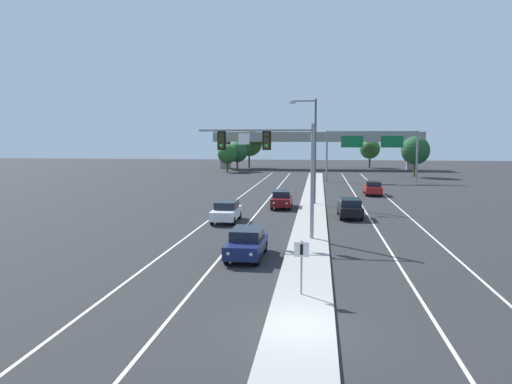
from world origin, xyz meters
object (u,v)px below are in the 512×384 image
(car_receding_black, at_px, (350,208))
(median_sign_post, at_px, (301,259))
(tree_far_right_a, at_px, (415,150))
(overhead_signal_mast, at_px, (275,156))
(tree_far_left_c, at_px, (237,152))
(car_oncoming_navy, at_px, (247,243))
(car_oncoming_darkred, at_px, (282,199))
(highway_sign_gantry, at_px, (372,140))
(street_lamp_median, at_px, (313,145))
(tree_far_right_c, at_px, (370,149))
(tree_far_left_a, at_px, (249,143))
(car_oncoming_white, at_px, (226,211))
(car_receding_red, at_px, (373,188))
(tree_far_left_b, at_px, (227,154))

(car_receding_black, bearing_deg, median_sign_post, -98.75)
(car_receding_black, xyz_separation_m, tree_far_right_a, (13.16, 43.59, 3.58))
(overhead_signal_mast, xyz_separation_m, tree_far_left_c, (-13.01, 63.48, -1.63))
(overhead_signal_mast, distance_m, car_oncoming_navy, 6.81)
(car_receding_black, distance_m, tree_far_right_a, 45.67)
(car_oncoming_darkred, distance_m, highway_sign_gantry, 31.24)
(street_lamp_median, bearing_deg, tree_far_right_a, 65.76)
(median_sign_post, height_order, tree_far_right_c, tree_far_right_c)
(median_sign_post, relative_size, car_oncoming_navy, 0.49)
(median_sign_post, relative_size, tree_far_left_c, 0.39)
(overhead_signal_mast, distance_m, tree_far_left_a, 75.24)
(median_sign_post, relative_size, tree_far_right_a, 0.33)
(car_oncoming_white, bearing_deg, tree_far_left_c, 98.62)
(overhead_signal_mast, distance_m, tree_far_right_a, 56.06)
(street_lamp_median, height_order, tree_far_right_c, street_lamp_median)
(car_oncoming_darkred, xyz_separation_m, highway_sign_gantry, (11.01, 28.75, 5.34))
(median_sign_post, bearing_deg, car_oncoming_navy, 116.42)
(car_oncoming_white, distance_m, tree_far_right_c, 74.33)
(overhead_signal_mast, bearing_deg, car_receding_red, 71.20)
(street_lamp_median, bearing_deg, tree_far_left_b, 110.76)
(tree_far_left_b, relative_size, tree_far_right_a, 0.78)
(tree_far_right_a, bearing_deg, highway_sign_gantry, -129.46)
(car_oncoming_white, height_order, tree_far_left_a, tree_far_left_a)
(tree_far_left_b, relative_size, tree_far_right_c, 0.84)
(median_sign_post, relative_size, car_oncoming_white, 0.49)
(car_oncoming_white, relative_size, tree_far_left_a, 0.55)
(car_receding_black, relative_size, highway_sign_gantry, 0.34)
(tree_far_right_c, bearing_deg, tree_far_left_a, -171.12)
(car_receding_black, height_order, tree_far_left_a, tree_far_left_a)
(car_oncoming_navy, distance_m, car_receding_red, 32.46)
(street_lamp_median, xyz_separation_m, highway_sign_gantry, (8.24, 26.43, 0.37))
(tree_far_left_b, bearing_deg, car_receding_black, -68.88)
(overhead_signal_mast, relative_size, car_receding_red, 1.63)
(car_oncoming_white, relative_size, car_oncoming_darkred, 1.00)
(highway_sign_gantry, distance_m, tree_far_left_b, 30.24)
(tree_far_right_c, bearing_deg, car_oncoming_navy, -100.02)
(street_lamp_median, xyz_separation_m, tree_far_right_c, (11.49, 61.56, -1.69))
(car_receding_red, bearing_deg, car_oncoming_darkred, -129.37)
(car_oncoming_navy, relative_size, highway_sign_gantry, 0.34)
(highway_sign_gantry, height_order, tree_far_right_a, highway_sign_gantry)
(car_oncoming_navy, bearing_deg, tree_far_left_b, 101.52)
(tree_far_left_a, bearing_deg, tree_far_right_c, 8.88)
(car_oncoming_navy, height_order, car_oncoming_white, same)
(median_sign_post, relative_size, car_oncoming_darkred, 0.49)
(median_sign_post, distance_m, tree_far_right_c, 90.41)
(car_oncoming_navy, relative_size, car_receding_red, 1.00)
(car_oncoming_white, bearing_deg, highway_sign_gantry, 68.30)
(overhead_signal_mast, bearing_deg, tree_far_left_c, 101.58)
(tree_far_left_b, bearing_deg, tree_far_right_a, -12.60)
(overhead_signal_mast, bearing_deg, highway_sign_gantry, 76.49)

